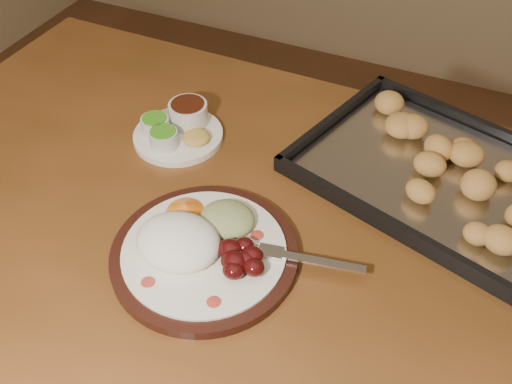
% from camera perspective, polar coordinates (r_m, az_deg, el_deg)
% --- Properties ---
extents(dining_table, '(1.52, 0.93, 0.75)m').
position_cam_1_polar(dining_table, '(1.06, -0.39, -6.10)').
color(dining_table, brown).
rests_on(dining_table, ground).
extents(dinner_plate, '(0.40, 0.30, 0.07)m').
position_cam_1_polar(dinner_plate, '(0.92, -5.47, -5.47)').
color(dinner_plate, black).
rests_on(dinner_plate, dining_table).
extents(condiment_saucer, '(0.18, 0.18, 0.06)m').
position_cam_1_polar(condiment_saucer, '(1.15, -7.81, 6.35)').
color(condiment_saucer, white).
rests_on(condiment_saucer, dining_table).
extents(baking_tray, '(0.58, 0.49, 0.05)m').
position_cam_1_polar(baking_tray, '(1.10, 17.93, 1.90)').
color(baking_tray, black).
rests_on(baking_tray, dining_table).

